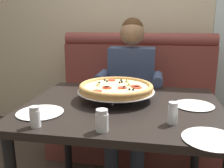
{
  "coord_description": "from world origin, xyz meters",
  "views": [
    {
      "loc": [
        0.19,
        -1.41,
        1.23
      ],
      "look_at": [
        -0.07,
        0.04,
        0.87
      ],
      "focal_mm": 40.04,
      "sensor_mm": 36.0,
      "label": 1
    }
  ],
  "objects_px": {
    "plate_far_side": "(40,111)",
    "plate_near_left": "(211,138)",
    "pizza": "(116,88)",
    "shaker_oregano": "(102,122)",
    "dining_table": "(123,119)",
    "shaker_parmesan": "(173,115)",
    "booth_bench": "(135,109)",
    "plate_near_right": "(194,104)",
    "shaker_pepper_flakes": "(35,118)",
    "diner_main": "(130,85)"
  },
  "relations": [
    {
      "from": "plate_far_side",
      "to": "plate_near_left",
      "type": "bearing_deg",
      "value": -11.45
    },
    {
      "from": "pizza",
      "to": "shaker_oregano",
      "type": "relative_size",
      "value": 4.76
    },
    {
      "from": "dining_table",
      "to": "shaker_parmesan",
      "type": "relative_size",
      "value": 10.81
    },
    {
      "from": "booth_bench",
      "to": "plate_near_right",
      "type": "distance_m",
      "value": 1.05
    },
    {
      "from": "plate_far_side",
      "to": "dining_table",
      "type": "bearing_deg",
      "value": 27.95
    },
    {
      "from": "pizza",
      "to": "shaker_pepper_flakes",
      "type": "height_order",
      "value": "pizza"
    },
    {
      "from": "plate_near_left",
      "to": "plate_near_right",
      "type": "bearing_deg",
      "value": 91.29
    },
    {
      "from": "plate_near_left",
      "to": "plate_far_side",
      "type": "height_order",
      "value": "same"
    },
    {
      "from": "booth_bench",
      "to": "plate_far_side",
      "type": "height_order",
      "value": "booth_bench"
    },
    {
      "from": "dining_table",
      "to": "plate_far_side",
      "type": "distance_m",
      "value": 0.49
    },
    {
      "from": "shaker_parmesan",
      "to": "plate_near_left",
      "type": "xyz_separation_m",
      "value": [
        0.15,
        -0.15,
        -0.04
      ]
    },
    {
      "from": "shaker_pepper_flakes",
      "to": "shaker_parmesan",
      "type": "bearing_deg",
      "value": 13.39
    },
    {
      "from": "diner_main",
      "to": "plate_far_side",
      "type": "bearing_deg",
      "value": -113.81
    },
    {
      "from": "shaker_oregano",
      "to": "plate_far_side",
      "type": "bearing_deg",
      "value": 156.56
    },
    {
      "from": "plate_near_left",
      "to": "shaker_oregano",
      "type": "bearing_deg",
      "value": 179.1
    },
    {
      "from": "pizza",
      "to": "diner_main",
      "type": "bearing_deg",
      "value": 86.92
    },
    {
      "from": "shaker_parmesan",
      "to": "plate_near_left",
      "type": "relative_size",
      "value": 0.44
    },
    {
      "from": "diner_main",
      "to": "plate_near_right",
      "type": "bearing_deg",
      "value": -54.96
    },
    {
      "from": "shaker_parmesan",
      "to": "shaker_pepper_flakes",
      "type": "xyz_separation_m",
      "value": [
        -0.64,
        -0.15,
        -0.0
      ]
    },
    {
      "from": "diner_main",
      "to": "shaker_parmesan",
      "type": "xyz_separation_m",
      "value": [
        0.3,
        -0.92,
        0.09
      ]
    },
    {
      "from": "plate_near_right",
      "to": "diner_main",
      "type": "bearing_deg",
      "value": 125.04
    },
    {
      "from": "shaker_oregano",
      "to": "plate_near_left",
      "type": "relative_size",
      "value": 0.42
    },
    {
      "from": "pizza",
      "to": "booth_bench",
      "type": "bearing_deg",
      "value": 86.24
    },
    {
      "from": "dining_table",
      "to": "shaker_pepper_flakes",
      "type": "distance_m",
      "value": 0.55
    },
    {
      "from": "shaker_pepper_flakes",
      "to": "plate_near_left",
      "type": "relative_size",
      "value": 0.41
    },
    {
      "from": "shaker_pepper_flakes",
      "to": "shaker_oregano",
      "type": "distance_m",
      "value": 0.32
    },
    {
      "from": "dining_table",
      "to": "plate_far_side",
      "type": "bearing_deg",
      "value": -152.05
    },
    {
      "from": "booth_bench",
      "to": "dining_table",
      "type": "height_order",
      "value": "booth_bench"
    },
    {
      "from": "shaker_parmesan",
      "to": "plate_far_side",
      "type": "distance_m",
      "value": 0.7
    },
    {
      "from": "pizza",
      "to": "shaker_pepper_flakes",
      "type": "bearing_deg",
      "value": -121.82
    },
    {
      "from": "diner_main",
      "to": "shaker_pepper_flakes",
      "type": "relative_size",
      "value": 12.78
    },
    {
      "from": "pizza",
      "to": "plate_far_side",
      "type": "bearing_deg",
      "value": -138.92
    },
    {
      "from": "dining_table",
      "to": "plate_near_left",
      "type": "relative_size",
      "value": 4.8
    },
    {
      "from": "diner_main",
      "to": "pizza",
      "type": "bearing_deg",
      "value": -93.08
    },
    {
      "from": "booth_bench",
      "to": "pizza",
      "type": "relative_size",
      "value": 3.18
    },
    {
      "from": "dining_table",
      "to": "pizza",
      "type": "xyz_separation_m",
      "value": [
        -0.06,
        0.1,
        0.17
      ]
    },
    {
      "from": "shaker_oregano",
      "to": "plate_near_left",
      "type": "distance_m",
      "value": 0.47
    },
    {
      "from": "dining_table",
      "to": "shaker_parmesan",
      "type": "height_order",
      "value": "shaker_parmesan"
    },
    {
      "from": "diner_main",
      "to": "shaker_pepper_flakes",
      "type": "distance_m",
      "value": 1.13
    },
    {
      "from": "shaker_oregano",
      "to": "shaker_parmesan",
      "type": "bearing_deg",
      "value": 24.28
    },
    {
      "from": "plate_near_right",
      "to": "pizza",
      "type": "bearing_deg",
      "value": 174.07
    },
    {
      "from": "shaker_parmesan",
      "to": "shaker_oregano",
      "type": "xyz_separation_m",
      "value": [
        -0.32,
        -0.14,
        -0.0
      ]
    },
    {
      "from": "plate_far_side",
      "to": "shaker_oregano",
      "type": "bearing_deg",
      "value": -23.44
    },
    {
      "from": "shaker_oregano",
      "to": "plate_far_side",
      "type": "height_order",
      "value": "shaker_oregano"
    },
    {
      "from": "diner_main",
      "to": "plate_near_left",
      "type": "height_order",
      "value": "diner_main"
    },
    {
      "from": "shaker_oregano",
      "to": "plate_near_left",
      "type": "xyz_separation_m",
      "value": [
        0.47,
        -0.01,
        -0.03
      ]
    },
    {
      "from": "shaker_oregano",
      "to": "shaker_pepper_flakes",
      "type": "bearing_deg",
      "value": -178.55
    },
    {
      "from": "plate_far_side",
      "to": "pizza",
      "type": "bearing_deg",
      "value": 41.08
    },
    {
      "from": "dining_table",
      "to": "diner_main",
      "type": "distance_m",
      "value": 0.68
    },
    {
      "from": "dining_table",
      "to": "pizza",
      "type": "relative_size",
      "value": 2.39
    }
  ]
}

